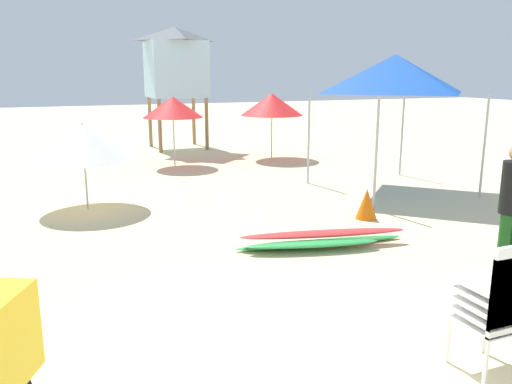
{
  "coord_description": "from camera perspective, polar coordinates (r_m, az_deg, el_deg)",
  "views": [
    {
      "loc": [
        -1.61,
        -2.85,
        2.5
      ],
      "look_at": [
        0.98,
        3.39,
        0.95
      ],
      "focal_mm": 36.35,
      "sensor_mm": 36.0,
      "label": 1
    }
  ],
  "objects": [
    {
      "name": "traffic_cone_near",
      "position": [
        9.26,
        12.07,
        -1.28
      ],
      "size": [
        0.38,
        0.38,
        0.54
      ],
      "primitive_type": "cone",
      "color": "orange",
      "rests_on": "ground"
    },
    {
      "name": "beach_umbrella_mid",
      "position": [
        15.45,
        1.76,
        9.62
      ],
      "size": [
        1.84,
        1.84,
        1.93
      ],
      "color": "beige",
      "rests_on": "ground"
    },
    {
      "name": "lifeguard_tower",
      "position": [
        17.77,
        -8.83,
        13.95
      ],
      "size": [
        1.98,
        1.98,
        3.97
      ],
      "color": "olive",
      "rests_on": "ground"
    },
    {
      "name": "stacked_plastic_chairs",
      "position": [
        4.77,
        25.3,
        -10.56
      ],
      "size": [
        0.48,
        0.48,
        1.2
      ],
      "color": "white",
      "rests_on": "ground"
    },
    {
      "name": "surfboard_pile",
      "position": [
        7.67,
        7.03,
        -5.2
      ],
      "size": [
        2.6,
        0.94,
        0.24
      ],
      "color": "green",
      "rests_on": "ground"
    },
    {
      "name": "beach_umbrella_left",
      "position": [
        10.07,
        -18.5,
        5.28
      ],
      "size": [
        1.93,
        1.93,
        1.61
      ],
      "color": "beige",
      "rests_on": "ground"
    },
    {
      "name": "beach_umbrella_far",
      "position": [
        14.33,
        -9.14,
        9.22
      ],
      "size": [
        1.63,
        1.63,
        1.89
      ],
      "color": "beige",
      "rests_on": "ground"
    },
    {
      "name": "popup_canopy",
      "position": [
        11.46,
        15.05,
        12.43
      ],
      "size": [
        2.66,
        2.66,
        2.88
      ],
      "color": "#B2B2B7",
      "rests_on": "ground"
    }
  ]
}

